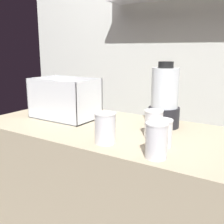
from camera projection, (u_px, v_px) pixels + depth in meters
name	position (u px, v px, depth m)	size (l,w,h in m)	color
counter	(112.00, 207.00, 1.49)	(1.40, 0.64, 0.90)	tan
back_wall_unit	(172.00, 52.00, 1.93)	(2.60, 0.24, 2.50)	silver
carrot_display_bin	(65.00, 106.00, 1.57)	(0.36, 0.23, 0.23)	white
blender_pitcher	(164.00, 99.00, 1.37)	(0.16, 0.16, 0.33)	black
juice_cup_pomegranate_far_left	(105.00, 130.00, 1.15)	(0.09, 0.09, 0.13)	white
juice_cup_mango_left	(154.00, 125.00, 1.23)	(0.08, 0.08, 0.12)	white
juice_cup_beet_middle	(161.00, 134.00, 1.12)	(0.09, 0.09, 0.11)	white
juice_cup_beet_right	(156.00, 142.00, 0.99)	(0.08, 0.08, 0.13)	white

